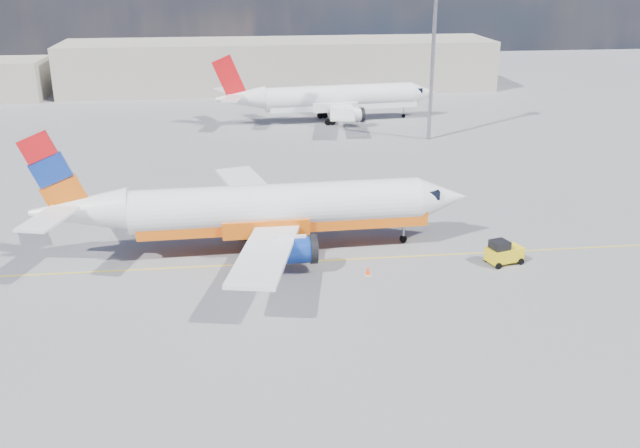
{
  "coord_description": "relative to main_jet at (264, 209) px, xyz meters",
  "views": [
    {
      "loc": [
        -2.85,
        -44.37,
        20.83
      ],
      "look_at": [
        2.73,
        1.36,
        3.5
      ],
      "focal_mm": 40.0,
      "sensor_mm": 36.0,
      "label": 1
    }
  ],
  "objects": [
    {
      "name": "second_jet",
      "position": [
        11.27,
        44.03,
        -0.21
      ],
      "size": [
        30.52,
        24.01,
        9.25
      ],
      "rotation": [
        0.0,
        0.0,
        0.11
      ],
      "color": "white",
      "rests_on": "ground"
    },
    {
      "name": "taxi_line",
      "position": [
        0.98,
        -2.48,
        -3.28
      ],
      "size": [
        70.0,
        0.15,
        0.01
      ],
      "primitive_type": "cube",
      "color": "yellow",
      "rests_on": "ground"
    },
    {
      "name": "terminal_main",
      "position": [
        5.98,
        69.52,
        0.71
      ],
      "size": [
        70.0,
        14.0,
        8.0
      ],
      "primitive_type": "cube",
      "color": "#A59F8E",
      "rests_on": "ground"
    },
    {
      "name": "floodlight_mast",
      "position": [
        21.49,
        32.66,
        9.81
      ],
      "size": [
        1.59,
        1.59,
        21.84
      ],
      "color": "gray",
      "rests_on": "ground"
    },
    {
      "name": "gse_tug",
      "position": [
        16.98,
        -4.55,
        -2.43
      ],
      "size": [
        2.84,
        2.2,
        1.82
      ],
      "rotation": [
        0.0,
        0.0,
        0.29
      ],
      "color": "black",
      "rests_on": "ground"
    },
    {
      "name": "main_jet",
      "position": [
        0.0,
        0.0,
        0.0
      ],
      "size": [
        32.56,
        25.75,
        9.87
      ],
      "rotation": [
        0.0,
        0.0,
        0.03
      ],
      "color": "white",
      "rests_on": "ground"
    },
    {
      "name": "traffic_cone",
      "position": [
        6.93,
        -5.31,
        -2.98
      ],
      "size": [
        0.45,
        0.45,
        0.63
      ],
      "color": "white",
      "rests_on": "ground"
    },
    {
      "name": "ground",
      "position": [
        0.98,
        -5.48,
        -3.29
      ],
      "size": [
        240.0,
        240.0,
        0.0
      ],
      "primitive_type": "plane",
      "color": "slate",
      "rests_on": "ground"
    }
  ]
}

